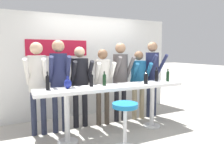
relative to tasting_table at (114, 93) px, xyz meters
The scene contains 18 objects.
ground_plane 0.80m from the tasting_table, ahead, with size 40.00×40.00×0.00m, color #B2ADA3.
back_wall 1.50m from the tasting_table, 90.28° to the left, with size 4.48×0.12×2.44m.
tasting_table is the anchor object (origin of this frame).
bar_stool 0.72m from the tasting_table, 100.31° to the right, with size 0.43×0.43×0.77m.
person_far_left 1.45m from the tasting_table, 157.17° to the left, with size 0.44×0.57×1.75m.
person_left 1.10m from the tasting_table, 150.28° to the left, with size 0.41×0.55×1.79m.
person_center_left 0.81m from the tasting_table, 127.39° to the left, with size 0.43×0.53×1.67m.
person_center 0.57m from the tasting_table, 90.18° to the left, with size 0.44×0.54×1.63m.
person_center_right 0.79m from the tasting_table, 52.26° to the left, with size 0.41×0.54×1.77m.
person_right 1.06m from the tasting_table, 30.74° to the left, with size 0.46×0.55×1.59m.
person_far_right 1.44m from the tasting_table, 22.81° to the left, with size 0.39×0.53×1.81m.
wine_bottle_0 0.32m from the tasting_table, 153.10° to the left, with size 0.07×0.07×0.27m.
wine_bottle_1 0.50m from the tasting_table, 166.86° to the left, with size 0.07×0.07×0.28m.
wine_bottle_2 0.72m from the tasting_table, ahead, with size 0.08×0.08×0.26m.
wine_bottle_3 1.22m from the tasting_table, behind, with size 0.06×0.06×0.31m.
wine_bottle_4 1.31m from the tasting_table, ahead, with size 0.06×0.06×0.28m.
wine_bottle_5 1.11m from the tasting_table, ahead, with size 0.07×0.07×0.31m.
decorative_vase 0.89m from the tasting_table, behind, with size 0.13×0.13×0.22m.
Camera 1 is at (-1.62, -3.34, 1.56)m, focal length 32.00 mm.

